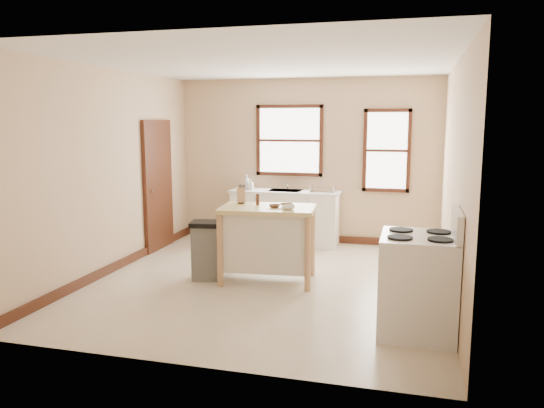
{
  "coord_description": "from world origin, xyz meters",
  "views": [
    {
      "loc": [
        1.79,
        -6.47,
        2.1
      ],
      "look_at": [
        -0.05,
        0.4,
        0.97
      ],
      "focal_mm": 35.0,
      "sensor_mm": 36.0,
      "label": 1
    }
  ],
  "objects": [
    {
      "name": "wall_back",
      "position": [
        0.0,
        2.5,
        1.4
      ],
      "size": [
        4.5,
        0.04,
        2.8
      ],
      "primitive_type": "cube",
      "color": "tan",
      "rests_on": "ground"
    },
    {
      "name": "faucet",
      "position": [
        -0.3,
        2.38,
        1.03
      ],
      "size": [
        0.03,
        0.03,
        0.22
      ],
      "primitive_type": "cylinder",
      "color": "silver",
      "rests_on": "sink_counter"
    },
    {
      "name": "ceiling",
      "position": [
        0.0,
        0.0,
        2.8
      ],
      "size": [
        5.0,
        5.0,
        0.0
      ],
      "primitive_type": "plane",
      "rotation": [
        3.14,
        0.0,
        0.0
      ],
      "color": "white",
      "rests_on": "ground"
    },
    {
      "name": "window_side",
      "position": [
        1.35,
        2.48,
        1.6
      ],
      "size": [
        0.77,
        0.06,
        1.37
      ],
      "primitive_type": null,
      "color": "#38140F",
      "rests_on": "wall_back"
    },
    {
      "name": "bowl_c",
      "position": [
        0.3,
        -0.1,
        1.02
      ],
      "size": [
        0.17,
        0.17,
        0.05
      ],
      "primitive_type": "imported",
      "rotation": [
        0.0,
        0.0,
        -0.07
      ],
      "color": "white",
      "rests_on": "kitchen_island"
    },
    {
      "name": "soap_bottle_b",
      "position": [
        -0.89,
        2.12,
        1.01
      ],
      "size": [
        0.09,
        0.09,
        0.19
      ],
      "primitive_type": "imported",
      "rotation": [
        0.0,
        0.0,
        -0.04
      ],
      "color": "#B2B2B2",
      "rests_on": "sink_counter"
    },
    {
      "name": "knife_block",
      "position": [
        -0.43,
        0.21,
        1.09
      ],
      "size": [
        0.13,
        0.13,
        0.2
      ],
      "primitive_type": null,
      "rotation": [
        0.0,
        0.0,
        0.44
      ],
      "color": "tan",
      "rests_on": "kitchen_island"
    },
    {
      "name": "gas_stove",
      "position": [
        1.87,
        -1.23,
        0.63
      ],
      "size": [
        0.79,
        0.81,
        1.26
      ],
      "primitive_type": null,
      "color": "white",
      "rests_on": "ground"
    },
    {
      "name": "soap_bottle_a",
      "position": [
        -0.98,
        2.18,
        1.04
      ],
      "size": [
        0.1,
        0.1,
        0.25
      ],
      "primitive_type": "imported",
      "rotation": [
        0.0,
        0.0,
        0.05
      ],
      "color": "#B2B2B2",
      "rests_on": "sink_counter"
    },
    {
      "name": "bowl_a",
      "position": [
        0.09,
        0.01,
        1.01
      ],
      "size": [
        0.18,
        0.18,
        0.04
      ],
      "primitive_type": "imported",
      "rotation": [
        0.0,
        0.0,
        0.12
      ],
      "color": "brown",
      "rests_on": "kitchen_island"
    },
    {
      "name": "trash_bin",
      "position": [
        -0.82,
        -0.09,
        0.39
      ],
      "size": [
        0.45,
        0.4,
        0.78
      ],
      "primitive_type": null,
      "rotation": [
        0.0,
        0.0,
        0.18
      ],
      "color": "#585856",
      "rests_on": "ground"
    },
    {
      "name": "sink_counter",
      "position": [
        -0.3,
        2.2,
        0.46
      ],
      "size": [
        1.86,
        0.62,
        0.92
      ],
      "primitive_type": null,
      "color": "white",
      "rests_on": "ground"
    },
    {
      "name": "window_main",
      "position": [
        -0.3,
        2.48,
        1.75
      ],
      "size": [
        1.17,
        0.06,
        1.22
      ],
      "primitive_type": null,
      "color": "#38140F",
      "rests_on": "wall_back"
    },
    {
      "name": "bowl_b",
      "position": [
        0.23,
        0.08,
        1.01
      ],
      "size": [
        0.24,
        0.24,
        0.04
      ],
      "primitive_type": "imported",
      "rotation": [
        0.0,
        0.0,
        0.54
      ],
      "color": "brown",
      "rests_on": "kitchen_island"
    },
    {
      "name": "floor",
      "position": [
        0.0,
        0.0,
        0.0
      ],
      "size": [
        5.0,
        5.0,
        0.0
      ],
      "primitive_type": "plane",
      "color": "beige",
      "rests_on": "ground"
    },
    {
      "name": "wall_right",
      "position": [
        2.25,
        0.0,
        1.4
      ],
      "size": [
        0.04,
        5.0,
        2.8
      ],
      "primitive_type": "cube",
      "color": "tan",
      "rests_on": "ground"
    },
    {
      "name": "wall_left",
      "position": [
        -2.25,
        0.0,
        1.4
      ],
      "size": [
        0.04,
        5.0,
        2.8
      ],
      "primitive_type": "cube",
      "color": "tan",
      "rests_on": "ground"
    },
    {
      "name": "baseboard_left",
      "position": [
        -2.22,
        0.0,
        0.06
      ],
      "size": [
        0.04,
        5.0,
        0.12
      ],
      "primitive_type": "cube",
      "color": "#38140F",
      "rests_on": "ground"
    },
    {
      "name": "pepper_grinder",
      "position": [
        -0.18,
        0.15,
        1.07
      ],
      "size": [
        0.05,
        0.05,
        0.15
      ],
      "primitive_type": "cylinder",
      "rotation": [
        0.0,
        0.0,
        -0.25
      ],
      "color": "#462312",
      "rests_on": "kitchen_island"
    },
    {
      "name": "door_left",
      "position": [
        -2.21,
        1.3,
        1.05
      ],
      "size": [
        0.06,
        0.9,
        2.1
      ],
      "primitive_type": "cube",
      "color": "#38140F",
      "rests_on": "ground"
    },
    {
      "name": "dish_rack",
      "position": [
        0.36,
        2.13,
        0.97
      ],
      "size": [
        0.48,
        0.41,
        0.1
      ],
      "primitive_type": null,
      "rotation": [
        0.0,
        0.0,
        0.28
      ],
      "color": "silver",
      "rests_on": "sink_counter"
    },
    {
      "name": "baseboard_back",
      "position": [
        0.0,
        2.47,
        0.06
      ],
      "size": [
        4.5,
        0.04,
        0.12
      ],
      "primitive_type": "cube",
      "color": "#38140F",
      "rests_on": "ground"
    },
    {
      "name": "kitchen_island",
      "position": [
        -0.01,
        0.04,
        0.5
      ],
      "size": [
        1.28,
        0.89,
        0.99
      ],
      "primitive_type": null,
      "rotation": [
        0.0,
        0.0,
        0.1
      ],
      "color": "tan",
      "rests_on": "ground"
    }
  ]
}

